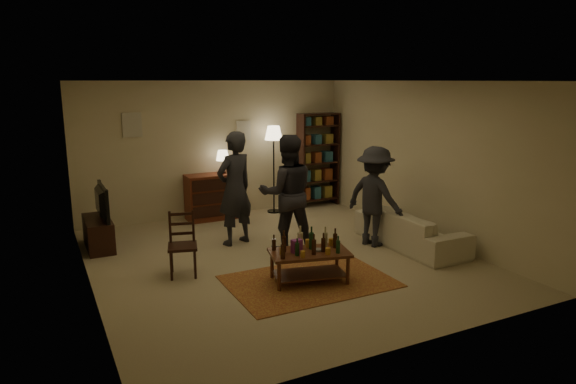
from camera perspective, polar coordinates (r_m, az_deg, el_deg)
floor at (r=8.02m, az=-0.84°, el=-7.42°), size 6.00×6.00×0.00m
room_shell at (r=10.17m, az=-11.59°, el=7.04°), size 6.00×6.00×6.00m
rug at (r=7.16m, az=2.37°, el=-9.87°), size 2.20×1.50×0.01m
coffee_table at (r=7.03m, az=2.31°, el=-6.95°), size 1.17×0.81×0.78m
dining_chair at (r=7.42m, az=-11.66°, el=-5.42°), size 0.49×0.49×0.92m
tv_stand at (r=8.95m, az=-20.35°, el=-3.52°), size 0.40×1.00×1.06m
dresser at (r=10.25m, az=-8.42°, el=-0.39°), size 1.00×0.50×1.36m
bookshelf at (r=11.18m, az=3.35°, el=3.71°), size 0.90×0.34×2.02m
floor_lamp at (r=10.49m, az=-1.61°, el=5.89°), size 0.36×0.36×1.80m
sofa at (r=8.76m, az=13.44°, el=-3.96°), size 0.81×2.08×0.61m
person_left at (r=8.55m, az=-5.94°, el=0.39°), size 0.80×0.65×1.90m
person_right at (r=8.20m, az=-0.10°, el=-0.15°), size 1.07×0.93×1.88m
person_by_sofa at (r=8.58m, az=9.62°, el=-0.50°), size 0.91×1.21×1.66m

